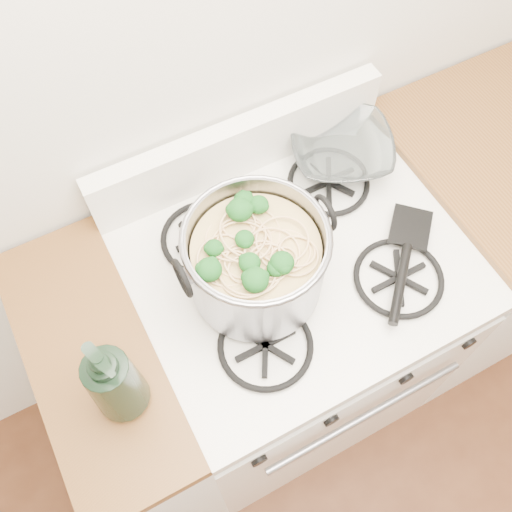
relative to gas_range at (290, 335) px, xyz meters
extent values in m
plane|color=silver|center=(0.00, 0.34, 0.91)|extent=(3.60, 0.00, 3.60)
cube|color=white|center=(0.00, 0.00, -0.03)|extent=(0.76, 0.65, 0.81)
cube|color=white|center=(0.00, 0.00, 0.44)|extent=(0.76, 0.65, 0.04)
cube|color=black|center=(0.00, -0.31, -0.02)|extent=(0.58, 0.02, 0.46)
cube|color=black|center=(0.00, 0.00, 0.48)|extent=(0.60, 0.56, 0.02)
cylinder|color=black|center=(-0.28, -0.32, 0.34)|extent=(0.04, 0.03, 0.04)
cylinder|color=black|center=(-0.10, -0.32, 0.34)|extent=(0.04, 0.03, 0.04)
cylinder|color=black|center=(0.10, -0.32, 0.34)|extent=(0.04, 0.03, 0.04)
cylinder|color=black|center=(0.28, -0.32, 0.34)|extent=(0.04, 0.03, 0.04)
cube|color=silver|center=(-0.51, 0.00, 0.00)|extent=(0.25, 0.65, 0.88)
cube|color=#593415|center=(-0.51, 0.00, 0.46)|extent=(0.25, 0.65, 0.04)
cylinder|color=gray|center=(-0.12, -0.01, 0.58)|extent=(0.29, 0.29, 0.19)
torus|color=gray|center=(-0.12, -0.01, 0.67)|extent=(0.30, 0.30, 0.01)
torus|color=black|center=(-0.28, -0.01, 0.65)|extent=(0.01, 0.08, 0.08)
torus|color=black|center=(0.04, -0.01, 0.65)|extent=(0.01, 0.08, 0.08)
cylinder|color=tan|center=(-0.12, -0.01, 0.56)|extent=(0.26, 0.26, 0.15)
sphere|color=#144C17|center=(-0.12, -0.01, 0.65)|extent=(0.04, 0.04, 0.04)
sphere|color=#144C17|center=(-0.12, -0.01, 0.65)|extent=(0.04, 0.04, 0.04)
sphere|color=#144C17|center=(-0.12, -0.01, 0.65)|extent=(0.04, 0.04, 0.04)
sphere|color=#144C17|center=(-0.12, -0.01, 0.65)|extent=(0.04, 0.04, 0.04)
sphere|color=#144C17|center=(-0.12, -0.01, 0.65)|extent=(0.04, 0.04, 0.04)
sphere|color=#144C17|center=(-0.12, -0.01, 0.65)|extent=(0.04, 0.04, 0.04)
sphere|color=#144C17|center=(-0.12, -0.01, 0.65)|extent=(0.04, 0.04, 0.04)
sphere|color=#144C17|center=(-0.12, -0.01, 0.65)|extent=(0.04, 0.04, 0.04)
sphere|color=#144C17|center=(-0.12, -0.01, 0.65)|extent=(0.04, 0.04, 0.04)
sphere|color=#144C17|center=(-0.12, -0.01, 0.65)|extent=(0.04, 0.04, 0.04)
imported|color=white|center=(0.23, 0.20, 0.50)|extent=(0.13, 0.13, 0.02)
imported|color=black|center=(-0.47, -0.12, 0.62)|extent=(0.13, 0.13, 0.27)
camera|label=1|loc=(-0.39, -0.51, 1.61)|focal=40.00mm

